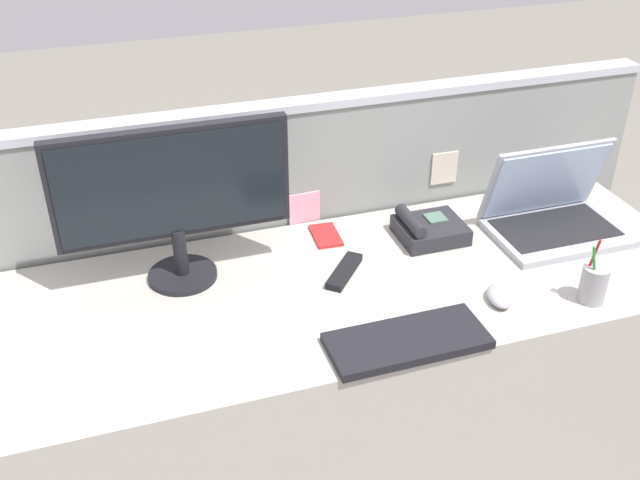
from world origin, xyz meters
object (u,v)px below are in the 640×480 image
at_px(laptop, 552,210).
at_px(computer_mouse_right_hand, 499,296).
at_px(desktop_monitor, 173,192).
at_px(desk_phone, 428,229).
at_px(keyboard_main, 407,341).
at_px(pen_cup, 594,284).
at_px(cell_phone_red_case, 326,235).
at_px(tv_remote, 344,271).

bearing_deg(laptop, computer_mouse_right_hand, -139.45).
relative_size(desktop_monitor, desk_phone, 3.20).
relative_size(keyboard_main, pen_cup, 2.09).
bearing_deg(cell_phone_red_case, laptop, -10.93).
height_order(computer_mouse_right_hand, tv_remote, computer_mouse_right_hand).
relative_size(desk_phone, cell_phone_red_case, 1.46).
bearing_deg(tv_remote, computer_mouse_right_hand, 4.79).
bearing_deg(keyboard_main, desk_phone, 59.04).
relative_size(desktop_monitor, computer_mouse_right_hand, 5.97).
xyz_separation_m(desk_phone, pen_cup, (0.26, -0.41, 0.02)).
height_order(desktop_monitor, computer_mouse_right_hand, desktop_monitor).
distance_m(desktop_monitor, tv_remote, 0.50).
height_order(desktop_monitor, keyboard_main, desktop_monitor).
height_order(desk_phone, cell_phone_red_case, desk_phone).
height_order(laptop, tv_remote, laptop).
bearing_deg(desktop_monitor, computer_mouse_right_hand, -25.95).
height_order(desk_phone, keyboard_main, desk_phone).
distance_m(pen_cup, cell_phone_red_case, 0.74).
relative_size(laptop, cell_phone_red_case, 2.95).
xyz_separation_m(desktop_monitor, laptop, (1.07, -0.09, -0.19)).
height_order(laptop, keyboard_main, laptop).
xyz_separation_m(cell_phone_red_case, tv_remote, (-0.01, -0.20, 0.01)).
relative_size(desktop_monitor, keyboard_main, 1.57).
bearing_deg(cell_phone_red_case, computer_mouse_right_hand, -50.64).
bearing_deg(keyboard_main, computer_mouse_right_hand, 15.88).
distance_m(computer_mouse_right_hand, cell_phone_red_case, 0.54).
distance_m(cell_phone_red_case, tv_remote, 0.20).
bearing_deg(pen_cup, cell_phone_red_case, 137.17).
height_order(laptop, cell_phone_red_case, laptop).
xyz_separation_m(desktop_monitor, keyboard_main, (0.46, -0.45, -0.24)).
xyz_separation_m(desk_phone, cell_phone_red_case, (-0.28, 0.10, -0.02)).
height_order(desktop_monitor, tv_remote, desktop_monitor).
distance_m(computer_mouse_right_hand, tv_remote, 0.41).
height_order(laptop, desk_phone, laptop).
relative_size(desktop_monitor, cell_phone_red_case, 4.68).
bearing_deg(tv_remote, laptop, 43.53).
bearing_deg(desktop_monitor, tv_remote, -17.11).
bearing_deg(desk_phone, desktop_monitor, 178.12).
height_order(pen_cup, tv_remote, pen_cup).
bearing_deg(laptop, pen_cup, -105.95).
bearing_deg(keyboard_main, pen_cup, 1.57).
height_order(desktop_monitor, pen_cup, desktop_monitor).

